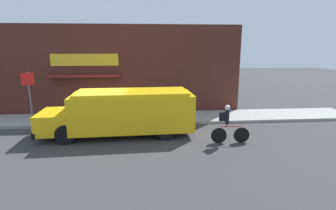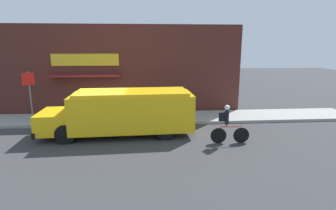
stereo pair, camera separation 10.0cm
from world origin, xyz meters
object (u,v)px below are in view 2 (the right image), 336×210
Objects in this scene: cyclist at (228,125)px; trash_bin at (132,108)px; school_bus at (124,112)px; stop_sign_post at (29,89)px.

cyclist reaches higher than trash_bin.
trash_bin is at bearing 84.61° from school_bus.
stop_sign_post is at bearing -165.54° from trash_bin.
school_bus is 3.13m from trash_bin.
stop_sign_post reaches higher than trash_bin.
school_bus is 2.63× the size of stop_sign_post.
cyclist is 6.19m from trash_bin.
school_bus reaches higher than cyclist.
cyclist is at bearing -19.73° from stop_sign_post.
stop_sign_post is at bearing 157.21° from school_bus.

